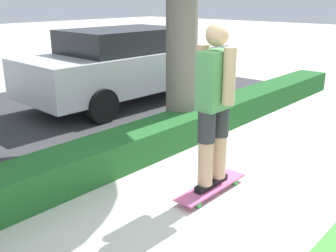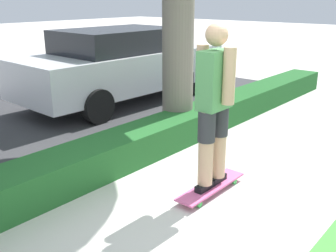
{
  "view_description": "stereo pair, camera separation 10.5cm",
  "coord_description": "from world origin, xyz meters",
  "views": [
    {
      "loc": [
        -2.67,
        -2.01,
        2.09
      ],
      "look_at": [
        0.24,
        0.6,
        0.8
      ],
      "focal_mm": 42.0,
      "sensor_mm": 36.0,
      "label": 1
    },
    {
      "loc": [
        -2.74,
        -1.93,
        2.09
      ],
      "look_at": [
        0.24,
        0.6,
        0.8
      ],
      "focal_mm": 42.0,
      "sensor_mm": 36.0,
      "label": 2
    }
  ],
  "objects": [
    {
      "name": "skateboard",
      "position": [
        0.59,
        0.27,
        0.07
      ],
      "size": [
        1.03,
        0.24,
        0.09
      ],
      "color": "#DB5B93",
      "rests_on": "ground_plane"
    },
    {
      "name": "parked_car_middle",
      "position": [
        2.8,
        4.01,
        0.78
      ],
      "size": [
        4.56,
        1.87,
        1.49
      ],
      "rotation": [
        0.0,
        0.0,
        -0.03
      ],
      "color": "silver",
      "rests_on": "ground_plane"
    },
    {
      "name": "hedge_row",
      "position": [
        0.0,
        1.6,
        0.21
      ],
      "size": [
        13.06,
        0.6,
        0.41
      ],
      "color": "#236028",
      "rests_on": "ground_plane"
    },
    {
      "name": "skater_person",
      "position": [
        0.59,
        0.27,
        1.03
      ],
      "size": [
        0.51,
        0.46,
        1.77
      ],
      "color": "black",
      "rests_on": "skateboard"
    },
    {
      "name": "ground_plane",
      "position": [
        0.0,
        0.0,
        0.0
      ],
      "size": [
        60.0,
        60.0,
        0.0
      ],
      "primitive_type": "plane",
      "color": "beige"
    }
  ]
}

